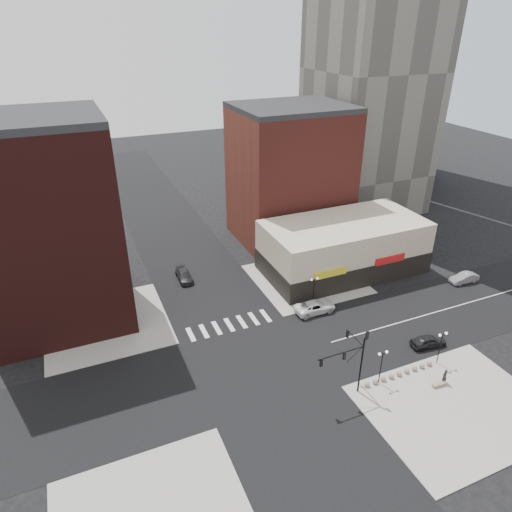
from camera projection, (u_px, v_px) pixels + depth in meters
ground at (255, 364)px, 51.69m from camera, size 240.00×240.00×0.00m
road_ew at (255, 364)px, 51.68m from camera, size 200.00×14.00×0.02m
road_ns at (255, 364)px, 51.68m from camera, size 14.00×200.00×0.02m
sidewalk_nw at (107, 324)px, 58.41m from camera, size 15.00×15.00×0.12m
sidewalk_ne at (306, 279)px, 68.54m from camera, size 15.00×15.00×0.12m
sidewalk_se at (456, 408)px, 45.84m from camera, size 18.00×14.00×0.12m
building_nw at (48, 229)px, 54.35m from camera, size 16.00×15.00×25.00m
building_ne_midrise at (290, 177)px, 77.28m from camera, size 18.00×15.00×22.00m
building_ne_row at (343, 251)px, 69.72m from camera, size 24.20×12.20×8.00m
traffic_signal at (352, 355)px, 45.54m from camera, size 5.59×3.09×7.77m
street_lamp_se_a at (382, 359)px, 47.49m from camera, size 1.22×0.32×4.16m
street_lamp_se_b at (442, 340)px, 50.28m from camera, size 1.22×0.32×4.16m
street_lamp_ne at (314, 284)px, 60.88m from camera, size 1.22×0.32×4.16m
bollard_row at (399, 373)px, 49.77m from camera, size 8.97×0.57×0.57m
white_suv at (315, 307)px, 60.62m from camera, size 5.63×2.60×1.56m
dark_sedan_east at (428, 341)px, 54.26m from camera, size 4.52×2.29×1.48m
silver_sedan at (464, 278)px, 67.46m from camera, size 4.50×1.79×1.45m
dark_sedan_north at (184, 276)px, 68.13m from camera, size 2.02×4.86×1.40m
pedestrian at (445, 376)px, 48.51m from camera, size 0.66×0.45×1.77m
stone_bench at (439, 384)px, 48.40m from camera, size 1.63×0.58×0.37m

